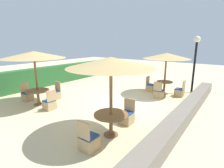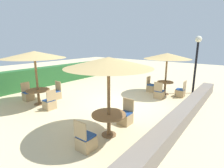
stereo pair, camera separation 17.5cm
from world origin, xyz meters
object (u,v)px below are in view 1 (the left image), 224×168
(patio_chair_back_left_north, at_px, (27,96))
(patio_chair_back_left_east, at_px, (55,94))
(parasol_back_left, at_px, (34,55))
(parasol_front_right, at_px, (166,56))
(parasol_front_left, at_px, (111,63))
(round_table_front_right, at_px, (164,85))
(round_table_front_left, at_px, (111,118))
(patio_chair_front_right_north, at_px, (150,87))
(patio_chair_front_right_west, at_px, (159,93))
(patio_chair_front_right_south, at_px, (180,92))
(patio_chair_back_left_south, at_px, (50,104))
(patio_chair_front_left_west, at_px, (89,141))
(lamp_post, at_px, (196,53))
(round_table_back_left, at_px, (38,93))
(patio_chair_front_left_east, at_px, (127,117))

(patio_chair_back_left_north, relative_size, patio_chair_back_left_east, 1.00)
(parasol_back_left, bearing_deg, parasol_front_right, -38.30)
(parasol_front_left, bearing_deg, round_table_front_right, 2.94)
(parasol_front_left, distance_m, round_table_front_left, 1.79)
(patio_chair_front_right_north, xyz_separation_m, parasol_front_left, (-5.66, -1.18, 2.12))
(patio_chair_front_right_west, bearing_deg, parasol_back_left, -134.09)
(patio_chair_front_right_west, xyz_separation_m, parasol_back_left, (-4.45, 4.32, 2.15))
(parasol_front_right, xyz_separation_m, parasol_front_left, (-5.61, -0.29, 0.16))
(patio_chair_front_right_south, relative_size, patio_chair_back_left_south, 1.00)
(patio_chair_back_left_north, bearing_deg, patio_chair_front_left_west, 77.54)
(parasol_front_left, xyz_separation_m, round_table_front_left, (-0.00, 0.00, -1.79))
(patio_chair_front_right_west, bearing_deg, parasol_front_right, 92.89)
(lamp_post, height_order, parasol_front_right, lamp_post)
(patio_chair_front_right_south, bearing_deg, round_table_back_left, 136.66)
(patio_chair_front_left_west, bearing_deg, patio_chair_front_right_north, 99.86)
(patio_chair_front_right_north, height_order, parasol_front_left, parasol_front_left)
(patio_chair_front_right_north, bearing_deg, parasol_front_right, 86.85)
(patio_chair_front_right_south, bearing_deg, patio_chair_front_left_west, 174.78)
(parasol_front_right, height_order, round_table_front_right, parasol_front_right)
(patio_chair_front_right_north, bearing_deg, patio_chair_back_left_north, -38.89)
(patio_chair_back_left_east, height_order, patio_chair_front_left_west, same)
(round_table_front_right, distance_m, patio_chair_front_right_south, 0.93)
(patio_chair_front_right_south, relative_size, round_table_back_left, 0.86)
(round_table_front_left, bearing_deg, patio_chair_front_left_west, 178.94)
(parasol_front_right, height_order, patio_chair_front_right_west, parasol_front_right)
(patio_chair_back_left_east, bearing_deg, patio_chair_back_left_south, 134.71)
(parasol_front_right, xyz_separation_m, round_table_front_right, (0.00, 0.00, -1.66))
(patio_chair_back_left_east, bearing_deg, parasol_back_left, 93.14)
(round_table_front_right, relative_size, patio_chair_back_left_east, 0.98)
(round_table_front_right, bearing_deg, lamp_post, -45.30)
(patio_chair_back_left_east, bearing_deg, lamp_post, -134.67)
(round_table_front_left, bearing_deg, round_table_back_left, 87.34)
(patio_chair_back_left_east, distance_m, round_table_front_left, 4.78)
(round_table_back_left, height_order, patio_chair_front_left_west, patio_chair_front_left_west)
(patio_chair_front_right_south, relative_size, parasol_back_left, 0.33)
(round_table_back_left, relative_size, round_table_front_left, 0.98)
(parasol_front_right, height_order, round_table_back_left, parasol_front_right)
(lamp_post, xyz_separation_m, patio_chair_front_left_west, (-7.88, 0.99, -2.09))
(round_table_front_left, distance_m, patio_chair_front_left_east, 1.08)
(lamp_post, distance_m, patio_chair_front_right_north, 3.23)
(patio_chair_front_right_north, relative_size, patio_chair_back_left_south, 1.00)
(lamp_post, height_order, patio_chair_front_right_south, lamp_post)
(round_table_front_right, xyz_separation_m, patio_chair_front_left_west, (-6.64, -0.27, -0.30))
(patio_chair_front_right_north, distance_m, patio_chair_front_left_east, 4.77)
(round_table_back_left, bearing_deg, parasol_front_left, -92.66)
(patio_chair_front_right_west, xyz_separation_m, patio_chair_front_left_east, (-3.64, -0.21, 0.00))
(patio_chair_back_left_north, relative_size, parasol_front_left, 0.35)
(patio_chair_front_right_south, xyz_separation_m, patio_chair_back_left_north, (-5.46, 6.18, 0.00))
(patio_chair_front_right_south, bearing_deg, round_table_front_left, 174.03)
(patio_chair_front_left_east, bearing_deg, parasol_front_right, -86.80)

